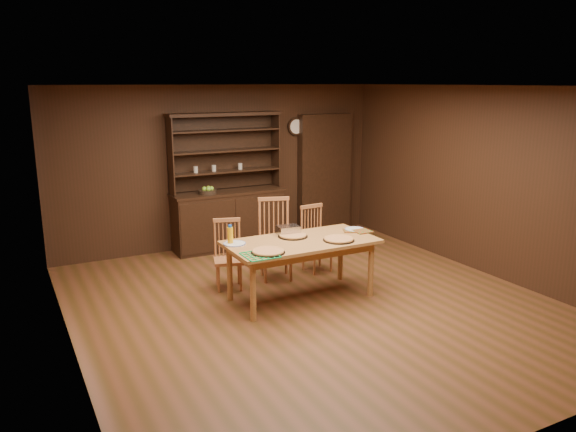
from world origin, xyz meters
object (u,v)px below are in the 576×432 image
china_hutch (228,212)px  chair_center (275,236)px  dining_table (301,247)px  chair_left (228,252)px  chair_right (315,236)px  juice_bottle (230,235)px

china_hutch → chair_center: (0.04, -1.62, -0.01)m
dining_table → chair_left: (-0.65, 0.80, -0.19)m
dining_table → chair_right: bearing=50.9°
china_hutch → juice_bottle: size_ratio=9.17×
chair_left → juice_bottle: (-0.18, -0.54, 0.38)m
china_hutch → chair_right: (0.67, -1.61, -0.10)m
chair_right → chair_center: bearing=175.3°
dining_table → china_hutch: bearing=89.2°
china_hutch → juice_bottle: (-0.86, -2.23, 0.26)m
chair_left → chair_right: chair_right is taller
chair_center → chair_right: (0.63, 0.00, -0.09)m
china_hutch → chair_left: bearing=-112.0°
chair_right → juice_bottle: juice_bottle is taller
china_hutch → chair_left: china_hutch is taller
china_hutch → chair_center: 1.62m
chair_center → juice_bottle: (-0.90, -0.61, 0.27)m
chair_center → juice_bottle: size_ratio=4.68×
chair_right → juice_bottle: bearing=-163.1°
juice_bottle → chair_right: bearing=21.8°
chair_center → dining_table: bearing=-77.7°
dining_table → chair_left: size_ratio=2.02×
chair_left → chair_center: 0.73m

